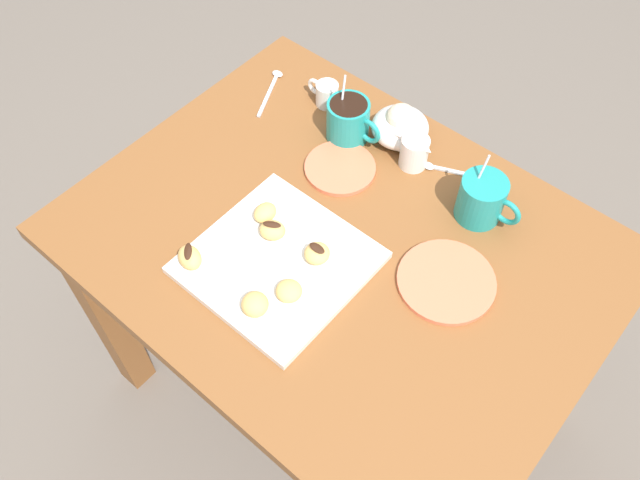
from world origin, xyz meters
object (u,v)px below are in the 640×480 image
(beignet_0, at_px, (289,291))
(beignet_4, at_px, (265,213))
(beignet_5, at_px, (190,258))
(coffee_mug_teal_right, at_px, (482,198))
(saucer_coral_left, at_px, (446,281))
(beignet_1, at_px, (316,253))
(ice_cream_bowl, at_px, (400,125))
(cream_pitcher_white, at_px, (414,151))
(pastry_plate_square, at_px, (278,262))
(coffee_mug_teal_left, at_px, (349,120))
(beignet_2, at_px, (273,230))
(chocolate_sauce_pitcher, at_px, (327,93))
(saucer_coral_right, at_px, (340,168))
(dining_table, at_px, (339,276))
(beignet_3, at_px, (255,304))

(beignet_0, distance_m, beignet_4, 0.19)
(beignet_5, bearing_deg, coffee_mug_teal_right, 53.29)
(coffee_mug_teal_right, relative_size, saucer_coral_left, 0.80)
(coffee_mug_teal_right, xyz_separation_m, beignet_5, (-0.34, -0.46, -0.02))
(beignet_1, xyz_separation_m, beignet_5, (-0.17, -0.16, 0.00))
(beignet_5, bearing_deg, ice_cream_bowl, 79.69)
(beignet_1, bearing_deg, ice_cream_bowl, 101.49)
(cream_pitcher_white, xyz_separation_m, beignet_0, (0.03, -0.42, -0.01))
(pastry_plate_square, bearing_deg, coffee_mug_teal_left, 107.82)
(beignet_2, bearing_deg, beignet_4, 151.12)
(chocolate_sauce_pitcher, xyz_separation_m, beignet_5, (0.10, -0.51, 0.00))
(saucer_coral_right, bearing_deg, dining_table, -50.40)
(coffee_mug_teal_left, relative_size, coffee_mug_teal_right, 0.97)
(dining_table, height_order, chocolate_sauce_pitcher, chocolate_sauce_pitcher)
(coffee_mug_teal_left, height_order, cream_pitcher_white, coffee_mug_teal_left)
(cream_pitcher_white, height_order, beignet_3, cream_pitcher_white)
(pastry_plate_square, xyz_separation_m, beignet_0, (0.07, -0.04, 0.02))
(dining_table, relative_size, beignet_1, 20.43)
(beignet_0, bearing_deg, beignet_4, 146.61)
(dining_table, distance_m, beignet_2, 0.21)
(beignet_5, bearing_deg, pastry_plate_square, 42.81)
(dining_table, height_order, cream_pitcher_white, cream_pitcher_white)
(dining_table, xyz_separation_m, cream_pitcher_white, (-0.01, 0.26, 0.17))
(ice_cream_bowl, distance_m, beignet_2, 0.38)
(dining_table, xyz_separation_m, pastry_plate_square, (-0.05, -0.12, 0.14))
(beignet_3, bearing_deg, pastry_plate_square, 111.74)
(dining_table, bearing_deg, ice_cream_bowl, 104.60)
(coffee_mug_teal_right, bearing_deg, pastry_plate_square, -122.61)
(saucer_coral_right, xyz_separation_m, beignet_4, (-0.02, -0.21, 0.03))
(beignet_0, bearing_deg, dining_table, 94.89)
(saucer_coral_left, bearing_deg, beignet_3, -128.86)
(beignet_0, bearing_deg, pastry_plate_square, 147.35)
(pastry_plate_square, bearing_deg, saucer_coral_left, 33.20)
(beignet_3, bearing_deg, beignet_2, 122.04)
(beignet_0, bearing_deg, ice_cream_bowl, 101.20)
(pastry_plate_square, relative_size, saucer_coral_left, 1.66)
(dining_table, relative_size, ice_cream_bowl, 8.22)
(pastry_plate_square, xyz_separation_m, beignet_3, (0.04, -0.10, 0.03))
(coffee_mug_teal_left, xyz_separation_m, cream_pitcher_white, (0.15, 0.03, -0.01))
(cream_pitcher_white, bearing_deg, saucer_coral_right, -132.96)
(dining_table, bearing_deg, beignet_3, -92.95)
(coffee_mug_teal_right, height_order, beignet_5, coffee_mug_teal_right)
(chocolate_sauce_pitcher, xyz_separation_m, saucer_coral_left, (0.49, -0.23, -0.03))
(dining_table, height_order, beignet_0, beignet_0)
(beignet_4, bearing_deg, coffee_mug_teal_right, 43.09)
(cream_pitcher_white, bearing_deg, beignet_1, -88.31)
(saucer_coral_right, distance_m, beignet_2, 0.23)
(coffee_mug_teal_left, height_order, saucer_coral_right, coffee_mug_teal_left)
(ice_cream_bowl, relative_size, chocolate_sauce_pitcher, 1.36)
(coffee_mug_teal_right, distance_m, beignet_5, 0.58)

